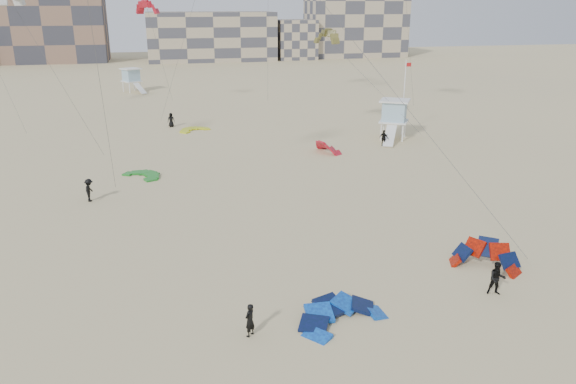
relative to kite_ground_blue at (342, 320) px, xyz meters
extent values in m
plane|color=tan|center=(-3.53, -1.31, 0.00)|extent=(320.00, 320.00, 0.00)
imported|color=black|center=(-4.43, -0.29, 0.80)|extent=(0.68, 0.68, 1.59)
imported|color=black|center=(8.49, 0.64, 0.89)|extent=(1.03, 0.91, 1.78)
imported|color=black|center=(-13.27, 20.26, 0.88)|extent=(0.82, 1.22, 1.76)
imported|color=black|center=(14.88, 31.44, 0.85)|extent=(0.96, 1.03, 1.70)
imported|color=black|center=(-6.45, 46.13, 0.85)|extent=(0.83, 0.54, 1.70)
imported|color=black|center=(25.93, 51.42, 0.78)|extent=(0.47, 1.45, 1.56)
cylinder|color=#3F3F3F|center=(-11.48, 17.36, 10.72)|extent=(0.27, 5.74, 19.45)
cylinder|color=#3F3F3F|center=(6.42, 14.76, 10.52)|extent=(9.82, 25.20, 19.06)
cylinder|color=#3F3F3F|center=(-15.94, 29.96, 7.85)|extent=(5.97, 0.79, 13.70)
cylinder|color=#3F3F3F|center=(14.73, 34.65, 5.83)|extent=(8.88, 6.02, 9.67)
cylinder|color=#3F3F3F|center=(24.16, 46.87, 9.01)|extent=(3.43, 2.09, 16.02)
cylinder|color=#3F3F3F|center=(7.53, 56.29, 11.40)|extent=(0.45, 0.64, 20.81)
cylinder|color=#3F3F3F|center=(-7.08, 58.43, 7.25)|extent=(2.56, 2.09, 12.50)
cube|color=white|center=(17.16, 34.38, 1.96)|extent=(4.01, 4.01, 0.15)
cube|color=#93B6C9|center=(17.16, 34.38, 3.08)|extent=(3.29, 3.29, 2.09)
cube|color=white|center=(17.16, 34.38, 4.21)|extent=(4.15, 4.15, 0.17)
cube|color=white|center=(17.16, 31.55, 0.94)|extent=(2.39, 3.10, 1.73)
cube|color=white|center=(-11.95, 76.10, 1.78)|extent=(3.67, 3.67, 0.13)
cube|color=#93B6C9|center=(-11.95, 76.10, 2.80)|extent=(3.01, 3.01, 1.90)
cube|color=white|center=(-11.95, 76.10, 3.82)|extent=(3.80, 3.80, 0.15)
cube|color=white|center=(-11.95, 73.53, 0.86)|extent=(2.23, 2.80, 1.58)
cylinder|color=white|center=(19.04, 36.28, 4.14)|extent=(0.10, 0.10, 8.29)
cube|color=#AE1717|center=(19.35, 36.28, 7.77)|extent=(0.62, 0.02, 0.41)
cube|color=#7D5E4B|center=(-33.53, 132.69, 9.00)|extent=(28.00, 14.00, 18.00)
cube|color=tan|center=(6.47, 128.69, 6.00)|extent=(32.00, 16.00, 12.00)
cube|color=tan|center=(46.47, 130.69, 8.00)|extent=(26.00, 14.00, 16.00)
cube|color=tan|center=(28.47, 126.69, 5.00)|extent=(10.00, 10.00, 10.00)
camera|label=1|loc=(-7.66, -21.99, 14.24)|focal=35.00mm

